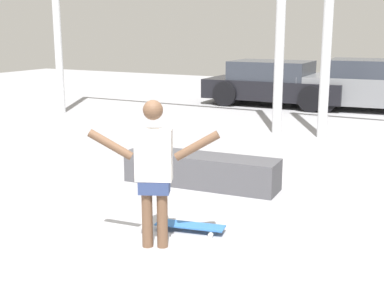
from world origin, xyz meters
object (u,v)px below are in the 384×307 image
at_px(parked_car_black, 275,84).
at_px(parked_car_grey, 378,86).
at_px(grind_box, 201,170).
at_px(skateboarder, 154,167).
at_px(skateboard, 190,226).

distance_m(parked_car_black, parked_car_grey, 2.88).
bearing_deg(grind_box, parked_car_black, 102.57).
xyz_separation_m(grind_box, parked_car_grey, (1.00, 8.70, 0.45)).
distance_m(skateboarder, skateboard, 0.98).
height_order(skateboarder, grind_box, skateboarder).
relative_size(skateboard, grind_box, 0.36).
relative_size(skateboard, parked_car_black, 0.20).
bearing_deg(skateboard, parked_car_black, 92.78).
xyz_separation_m(skateboard, parked_car_black, (-2.58, 10.01, 0.57)).
height_order(skateboard, grind_box, grind_box).
xyz_separation_m(grind_box, parked_car_black, (-1.86, 8.36, 0.40)).
bearing_deg(skateboard, grind_box, 101.68).
height_order(skateboard, parked_car_grey, parked_car_grey).
xyz_separation_m(skateboarder, parked_car_black, (-2.46, 10.57, -0.23)).
xyz_separation_m(skateboard, parked_car_grey, (0.28, 10.35, 0.61)).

